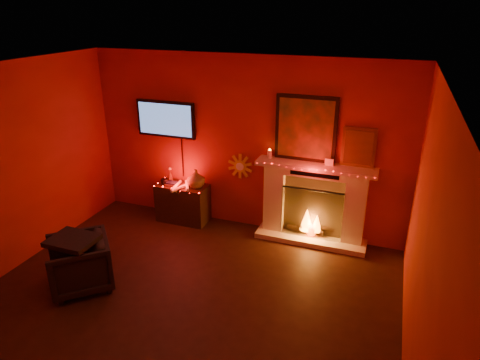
% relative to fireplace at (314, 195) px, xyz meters
% --- Properties ---
extents(room, '(5.00, 5.00, 5.00)m').
position_rel_fireplace_xyz_m(room, '(-1.14, -2.39, 0.63)').
color(room, black).
rests_on(room, ground).
extents(floor, '(5.00, 5.00, 0.00)m').
position_rel_fireplace_xyz_m(floor, '(-1.14, -2.39, -0.72)').
color(floor, black).
rests_on(floor, ground).
extents(fireplace, '(1.72, 0.40, 2.18)m').
position_rel_fireplace_xyz_m(fireplace, '(0.00, 0.00, 0.00)').
color(fireplace, beige).
rests_on(fireplace, floor).
extents(tv, '(1.00, 0.07, 1.24)m').
position_rel_fireplace_xyz_m(tv, '(-2.44, 0.06, 0.92)').
color(tv, black).
rests_on(tv, room).
extents(sunburst_clock, '(0.40, 0.03, 0.40)m').
position_rel_fireplace_xyz_m(sunburst_clock, '(-1.19, 0.09, 0.28)').
color(sunburst_clock, gold).
rests_on(sunburst_clock, room).
extents(console_table, '(0.83, 0.55, 0.93)m').
position_rel_fireplace_xyz_m(console_table, '(-2.09, -0.13, -0.35)').
color(console_table, black).
rests_on(console_table, floor).
extents(armchair, '(1.03, 1.02, 0.67)m').
position_rel_fireplace_xyz_m(armchair, '(-2.49, -2.20, -0.39)').
color(armchair, black).
rests_on(armchair, floor).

